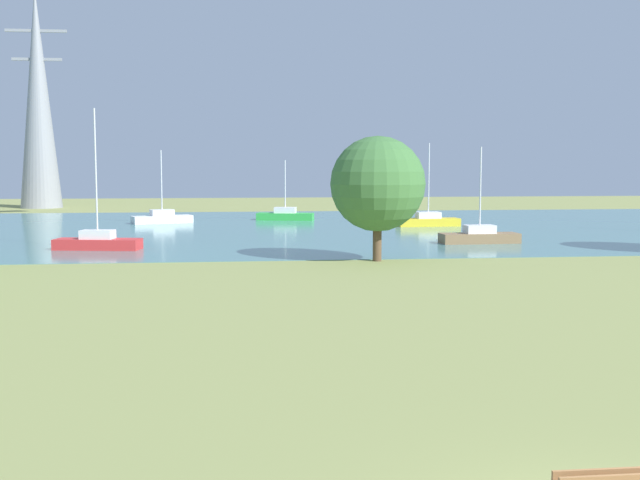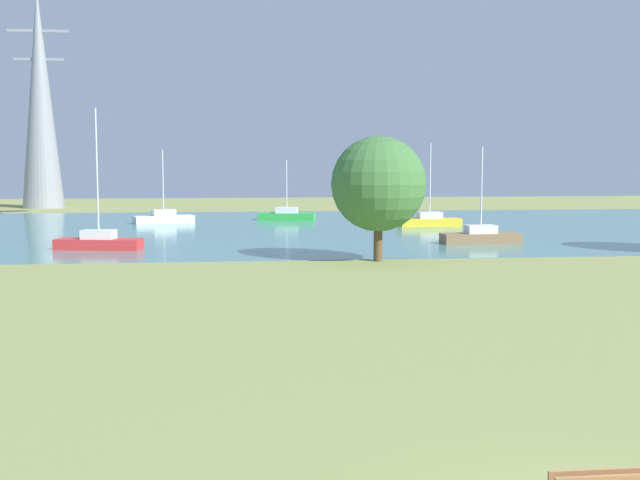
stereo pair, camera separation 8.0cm
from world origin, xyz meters
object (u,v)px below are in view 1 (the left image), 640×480
sailboat_red (98,241)px  sailboat_green (285,215)px  sailboat_white (162,218)px  electricity_pylon (38,98)px  sailboat_yellow (428,220)px  tree_west_far (378,184)px  sailboat_brown (479,236)px

sailboat_red → sailboat_green: bearing=60.8°
sailboat_white → electricity_pylon: 30.44m
sailboat_red → electricity_pylon: bearing=106.6°
sailboat_red → sailboat_yellow: bearing=31.7°
sailboat_white → sailboat_green: (10.17, 2.26, -0.01)m
sailboat_yellow → tree_west_far: size_ratio=1.02×
tree_west_far → sailboat_brown: bearing=45.2°
sailboat_white → electricity_pylon: bearing=121.9°
sailboat_green → tree_west_far: 28.91m
sailboat_brown → sailboat_white: 27.65m
sailboat_white → sailboat_red: sailboat_red is taller
sailboat_red → sailboat_yellow: (22.68, 14.01, -0.02)m
sailboat_green → electricity_pylon: size_ratio=0.22×
sailboat_brown → tree_west_far: tree_west_far is taller
sailboat_white → sailboat_red: (-1.97, -19.46, 0.02)m
sailboat_white → electricity_pylon: size_ratio=0.25×
sailboat_brown → sailboat_white: bearing=138.1°
sailboat_red → tree_west_far: bearing=-25.0°
sailboat_green → sailboat_white: bearing=-167.5°
sailboat_red → sailboat_white: bearing=84.2°
sailboat_red → electricity_pylon: (-12.93, 43.42, 11.37)m
sailboat_red → electricity_pylon: size_ratio=0.33×
sailboat_green → tree_west_far: bearing=-84.8°
sailboat_brown → sailboat_red: (-22.57, -1.00, 0.02)m
sailboat_red → sailboat_yellow: 26.66m
sailboat_white → electricity_pylon: (-14.91, 23.96, 11.40)m
sailboat_yellow → tree_west_far: bearing=-110.8°
sailboat_brown → tree_west_far: 11.61m
sailboat_red → electricity_pylon: electricity_pylon is taller
tree_west_far → electricity_pylon: electricity_pylon is taller
sailboat_brown → electricity_pylon: bearing=129.9°
sailboat_white → sailboat_green: sailboat_white is taller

